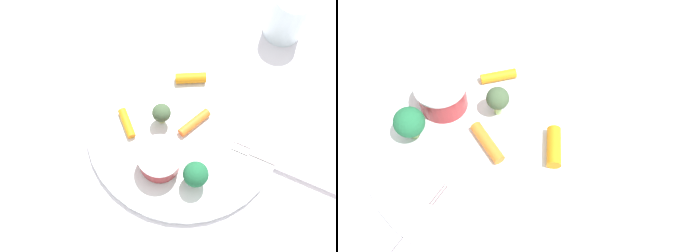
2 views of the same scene
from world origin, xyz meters
The scene contains 8 objects.
ground_plane centered at (0.00, 0.00, 0.00)m, with size 2.40×2.40×0.00m, color silver.
plate centered at (0.00, 0.00, 0.01)m, with size 0.31×0.31×0.01m, color white.
sauce_cup centered at (0.07, -0.01, 0.03)m, with size 0.06×0.06×0.04m.
broccoli_floret_0 centered at (0.01, -0.03, 0.04)m, with size 0.03×0.03×0.04m.
broccoli_floret_1 centered at (0.08, 0.05, 0.04)m, with size 0.04×0.04×0.05m.
carrot_stick_0 centered at (-0.01, 0.02, 0.02)m, with size 0.01×0.01×0.06m, color orange.
carrot_stick_1 centered at (0.03, -0.08, 0.02)m, with size 0.01×0.01×0.05m, color orange.
carrot_stick_2 centered at (-0.08, -0.02, 0.02)m, with size 0.02×0.02×0.05m, color orange.
Camera 2 is at (-0.12, 0.18, 0.36)m, focal length 34.86 mm.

